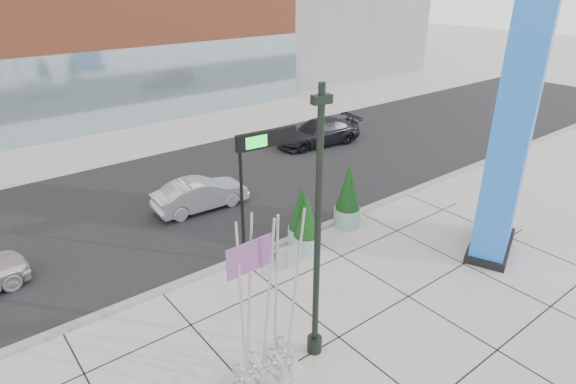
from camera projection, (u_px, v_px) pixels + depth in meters
ground at (288, 333)px, 13.53m from camera, size 160.00×160.00×0.00m
street_asphalt at (145, 208)px, 20.68m from camera, size 80.00×12.00×0.02m
curb_edge at (216, 269)px, 16.36m from camera, size 80.00×0.30×0.12m
tower_podium at (43, 36)px, 31.13m from camera, size 34.00×10.00×11.00m
tower_glass_front at (74, 96)px, 28.94m from camera, size 34.00×0.60×5.00m
blue_pylon at (516, 120)px, 15.69m from camera, size 3.30×2.40×10.05m
lamp_post at (317, 257)px, 11.68m from camera, size 0.48×0.39×7.18m
public_art_sculpture at (264, 341)px, 11.52m from camera, size 2.07×1.11×4.58m
overhead_street_sign at (261, 150)px, 15.62m from camera, size 2.19×0.40×4.64m
round_planter_east at (348, 196)px, 18.85m from camera, size 1.06×1.06×2.64m
round_planter_mid at (306, 224)px, 17.03m from camera, size 0.96×0.96×2.40m
round_planter_west at (301, 216)px, 17.55m from camera, size 0.96×0.96×2.40m
car_silver_mid at (201, 194)px, 20.42m from camera, size 4.10×1.60×1.33m
car_dark_east at (319, 132)px, 28.13m from camera, size 5.35×2.76×1.48m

